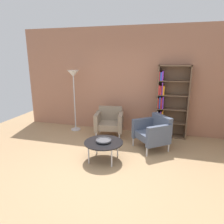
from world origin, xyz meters
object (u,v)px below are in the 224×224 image
Objects in this scene: bookshelf_tall at (169,103)px; armchair_near_window at (153,132)px; coffee_table_low at (104,143)px; floor_lamp_torchiere at (74,81)px; decorative_bowl at (104,140)px; armchair_spare_guest at (109,121)px.

bookshelf_tall is 2.00× the size of armchair_near_window.
coffee_table_low is 0.46× the size of floor_lamp_torchiere.
decorative_bowl is 0.34× the size of armchair_near_window.
decorative_bowl is at bearing -87.61° from armchair_spare_guest.
decorative_bowl is 1.27m from armchair_near_window.
armchair_spare_guest is at bearing -10.92° from floor_lamp_torchiere.
decorative_bowl is 1.36m from armchair_spare_guest.
coffee_table_low is at bearing -86.94° from armchair_near_window.
coffee_table_low is (-1.26, -1.77, -0.55)m from bookshelf_tall.
armchair_near_window and armchair_spare_guest have the same top height.
coffee_table_low is 2.33m from floor_lamp_torchiere.
floor_lamp_torchiere is (-1.11, 0.21, 1.03)m from armchair_spare_guest.
bookshelf_tall is 2.24m from coffee_table_low.
decorative_bowl is 2.30m from floor_lamp_torchiere.
armchair_near_window is (-0.32, -0.92, -0.51)m from bookshelf_tall.
armchair_near_window reaches higher than decorative_bowl.
coffee_table_low is 1.36m from armchair_spare_guest.
armchair_spare_guest is (-0.26, 1.33, -0.02)m from decorative_bowl.
coffee_table_low is 1.27m from armchair_near_window.
floor_lamp_torchiere reaches higher than decorative_bowl.
bookshelf_tall reaches higher than armchair_spare_guest.
decorative_bowl is at bearing -125.46° from bookshelf_tall.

